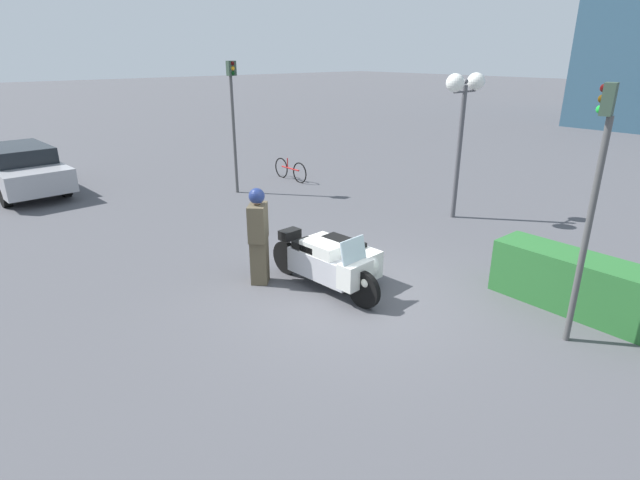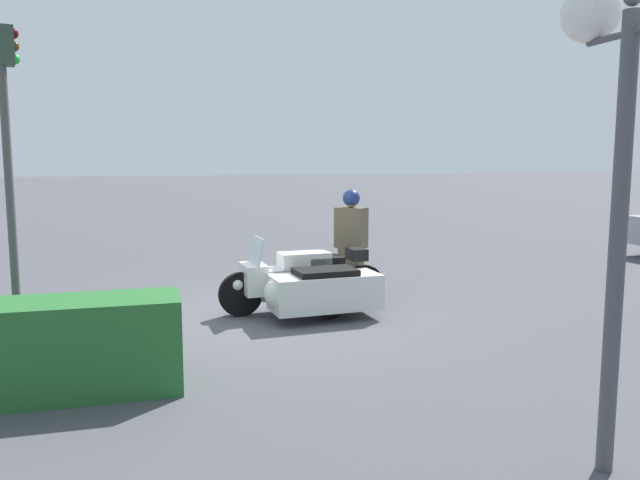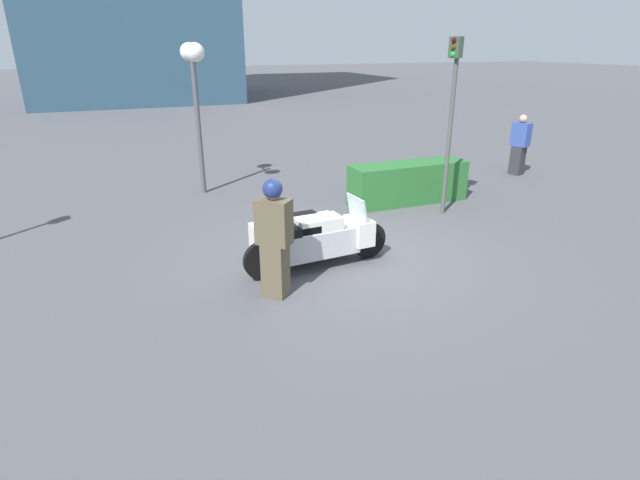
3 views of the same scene
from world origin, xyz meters
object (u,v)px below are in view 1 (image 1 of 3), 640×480
hedge_bush_curbside (582,285)px  parked_car_background (19,168)px  traffic_light_far (233,110)px  bicycle_parked (290,170)px  police_motorcycle (336,261)px  traffic_light_near (594,183)px  twin_lamp_post (464,99)px  officer_rider (258,234)px

hedge_bush_curbside → parked_car_background: size_ratio=0.60×
traffic_light_far → bicycle_parked: size_ratio=2.24×
police_motorcycle → traffic_light_near: size_ratio=0.71×
police_motorcycle → traffic_light_near: bearing=15.7°
hedge_bush_curbside → bicycle_parked: (-10.30, 1.92, -0.14)m
hedge_bush_curbside → traffic_light_near: bearing=-76.2°
twin_lamp_post → bicycle_parked: twin_lamp_post is taller
traffic_light_near → hedge_bush_curbside: bearing=-89.7°
police_motorcycle → hedge_bush_curbside: (3.38, 2.35, 0.01)m
hedge_bush_curbside → traffic_light_near: size_ratio=0.78×
officer_rider → traffic_light_near: traffic_light_near is taller
officer_rider → bicycle_parked: bearing=92.7°
officer_rider → police_motorcycle: bearing=0.4°
parked_car_background → hedge_bush_curbside: bearing=-162.6°
officer_rider → hedge_bush_curbside: (4.34, 3.36, -0.48)m
traffic_light_far → parked_car_background: size_ratio=0.80×
parked_car_background → bicycle_parked: 8.25m
twin_lamp_post → traffic_light_near: bearing=-38.8°
officer_rider → bicycle_parked: size_ratio=1.06×
traffic_light_near → parked_car_background: 15.34m
parked_car_background → police_motorcycle: bearing=-167.9°
twin_lamp_post → parked_car_background: (-10.06, -7.89, -2.21)m
twin_lamp_post → traffic_light_far: bearing=-152.8°
police_motorcycle → parked_car_background: bearing=-169.4°
hedge_bush_curbside → twin_lamp_post: size_ratio=0.80×
traffic_light_far → bicycle_parked: traffic_light_far is taller
officer_rider → traffic_light_near: 5.34m
parked_car_background → traffic_light_near: bearing=-166.6°
hedge_bush_curbside → twin_lamp_post: twin_lamp_post is taller
hedge_bush_curbside → twin_lamp_post: (-4.35, 2.66, 2.49)m
officer_rider → bicycle_parked: officer_rider is taller
police_motorcycle → twin_lamp_post: 5.68m
police_motorcycle → twin_lamp_post: bearing=96.9°
parked_car_background → bicycle_parked: (4.11, 7.14, -0.42)m
twin_lamp_post → hedge_bush_curbside: bearing=-31.5°
traffic_light_far → hedge_bush_curbside: bearing=-4.0°
hedge_bush_curbside → officer_rider: bearing=-142.3°
officer_rider → twin_lamp_post: bearing=44.2°
traffic_light_near → bicycle_parked: size_ratio=2.16×
police_motorcycle → officer_rider: 1.48m
parked_car_background → traffic_light_far: bearing=-133.9°
police_motorcycle → bicycle_parked: police_motorcycle is taller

